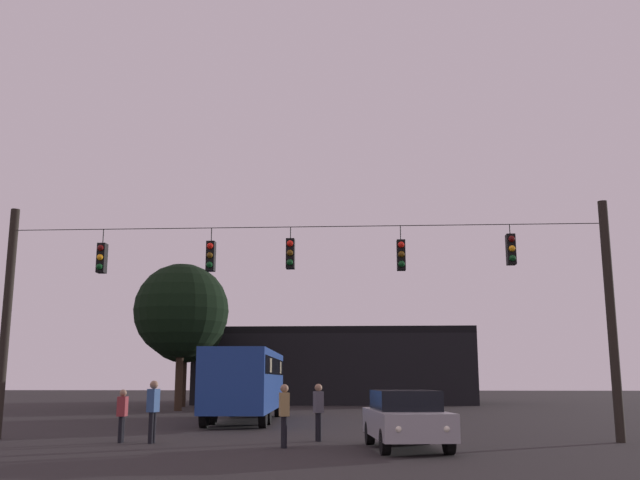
{
  "coord_description": "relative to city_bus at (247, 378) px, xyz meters",
  "views": [
    {
      "loc": [
        1.83,
        -8.45,
        1.82
      ],
      "look_at": [
        0.66,
        11.95,
        5.83
      ],
      "focal_mm": 39.86,
      "sensor_mm": 36.0,
      "label": 1
    }
  ],
  "objects": [
    {
      "name": "tree_left_silhouette",
      "position": [
        -5.63,
        10.24,
        3.94
      ],
      "size": [
        5.61,
        5.61,
        8.63
      ],
      "color": "#2D2116",
      "rests_on": "ground"
    },
    {
      "name": "pedestrian_crossing_left",
      "position": [
        -1.97,
        -10.55,
        -1.02
      ],
      "size": [
        0.26,
        0.37,
        1.52
      ],
      "color": "black",
      "rests_on": "ground"
    },
    {
      "name": "city_bus",
      "position": [
        0.0,
        0.0,
        0.0
      ],
      "size": [
        3.02,
        11.1,
        3.0
      ],
      "color": "navy",
      "rests_on": "ground"
    },
    {
      "name": "pedestrian_near_bus",
      "position": [
        2.93,
        -11.87,
        -0.91
      ],
      "size": [
        0.32,
        0.41,
        1.68
      ],
      "color": "black",
      "rests_on": "ground"
    },
    {
      "name": "overhead_signal_span",
      "position": [
        3.2,
        -9.67,
        2.41
      ],
      "size": [
        19.0,
        0.44,
        7.24
      ],
      "color": "black",
      "rests_on": "ground"
    },
    {
      "name": "car_near_right",
      "position": [
        6.2,
        -11.99,
        -1.07
      ],
      "size": [
        2.3,
        4.49,
        1.52
      ],
      "color": "#99999E",
      "rests_on": "ground"
    },
    {
      "name": "pedestrian_crossing_center",
      "position": [
        -1.02,
        -10.7,
        -0.85
      ],
      "size": [
        0.31,
        0.4,
        1.77
      ],
      "color": "black",
      "rests_on": "ground"
    },
    {
      "name": "pedestrian_crossing_right",
      "position": [
        3.74,
        -9.75,
        -0.92
      ],
      "size": [
        0.34,
        0.42,
        1.68
      ],
      "color": "black",
      "rests_on": "ground"
    },
    {
      "name": "tree_behind_building",
      "position": [
        -6.91,
        16.35,
        3.69
      ],
      "size": [
        5.4,
        5.4,
        8.28
      ],
      "color": "black",
      "rests_on": "ground"
    },
    {
      "name": "ground_plane",
      "position": [
        3.21,
        1.44,
        -1.87
      ],
      "size": [
        168.0,
        168.0,
        0.0
      ],
      "primitive_type": "plane",
      "color": "black",
      "rests_on": "ground"
    },
    {
      "name": "corner_building",
      "position": [
        3.04,
        25.26,
        0.89
      ],
      "size": [
        20.17,
        12.83,
        5.5
      ],
      "color": "black",
      "rests_on": "ground"
    }
  ]
}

